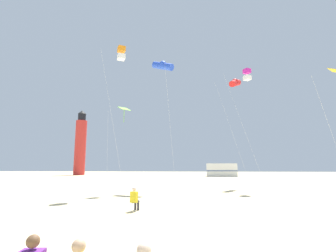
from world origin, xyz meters
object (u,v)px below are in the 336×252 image
kite_flyer_standing (135,198)px  rv_van_white (222,170)px  kite_tube_blue (163,66)px  kite_tube_scarlet (235,83)px  kite_box_magenta (247,75)px  kite_diamond_lime (123,112)px  lighthouse_distant (80,144)px  kite_box_orange (121,54)px

kite_flyer_standing → rv_van_white: rv_van_white is taller
kite_tube_blue → kite_tube_scarlet: bearing=28.7°
kite_tube_blue → kite_box_magenta: bearing=3.5°
kite_diamond_lime → kite_tube_scarlet: bearing=36.1°
kite_box_magenta → lighthouse_distant: 51.18m
rv_van_white → kite_tube_scarlet: bearing=-91.2°
kite_diamond_lime → kite_box_orange: kite_box_orange is taller
kite_box_orange → kite_tube_scarlet: bearing=39.0°
kite_tube_blue → rv_van_white: size_ratio=2.01×
kite_box_orange → kite_box_magenta: bearing=23.7°
kite_box_orange → kite_tube_blue: bearing=56.2°
kite_tube_scarlet → kite_tube_blue: bearing=-151.3°
kite_diamond_lime → rv_van_white: (12.00, 35.25, -5.44)m
kite_tube_scarlet → kite_box_magenta: kite_tube_scarlet is taller
kite_box_magenta → kite_box_orange: bearing=-156.3°
kite_diamond_lime → kite_box_orange: bearing=-93.5°
kite_box_orange → kite_flyer_standing: bearing=-66.7°
kite_diamond_lime → lighthouse_distant: bearing=118.9°
lighthouse_distant → kite_tube_scarlet: bearing=-44.9°
kite_box_orange → kite_tube_blue: 5.49m
kite_tube_blue → lighthouse_distant: bearing=124.3°
kite_diamond_lime → kite_tube_blue: size_ratio=0.56×
kite_box_magenta → rv_van_white: size_ratio=1.83×
kite_box_orange → lighthouse_distant: 48.66m
kite_tube_scarlet → kite_box_orange: kite_tube_scarlet is taller
kite_tube_scarlet → kite_tube_blue: 9.04m
kite_flyer_standing → kite_tube_blue: (-0.01, 11.58, 11.74)m
kite_box_orange → kite_tube_blue: kite_tube_blue is taller
kite_box_magenta → lighthouse_distant: (-34.47, 37.68, -3.42)m
kite_tube_scarlet → lighthouse_distant: (-33.93, 33.86, -3.89)m
lighthouse_distant → rv_van_white: lighthouse_distant is taller
kite_flyer_standing → kite_tube_scarlet: 20.96m
lighthouse_distant → rv_van_white: (35.03, -6.56, -6.45)m
kite_flyer_standing → kite_tube_blue: size_ratio=0.09×
kite_box_orange → rv_van_white: bearing=71.6°
rv_van_white → lighthouse_distant: bearing=170.5°
kite_diamond_lime → kite_tube_blue: kite_tube_blue is taller
kite_diamond_lime → kite_flyer_standing: bearing=-69.4°
kite_diamond_lime → kite_tube_scarlet: kite_tube_scarlet is taller
kite_diamond_lime → kite_box_magenta: 12.94m
kite_flyer_standing → kite_diamond_lime: bearing=-57.6°
kite_flyer_standing → kite_box_magenta: kite_box_magenta is taller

